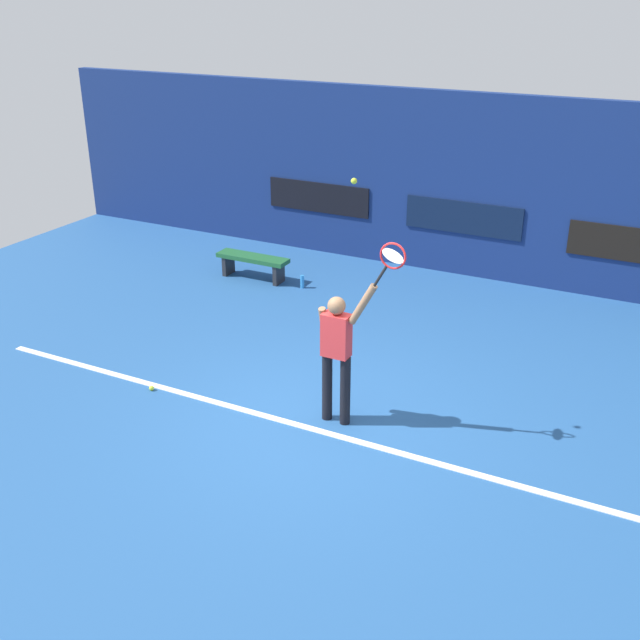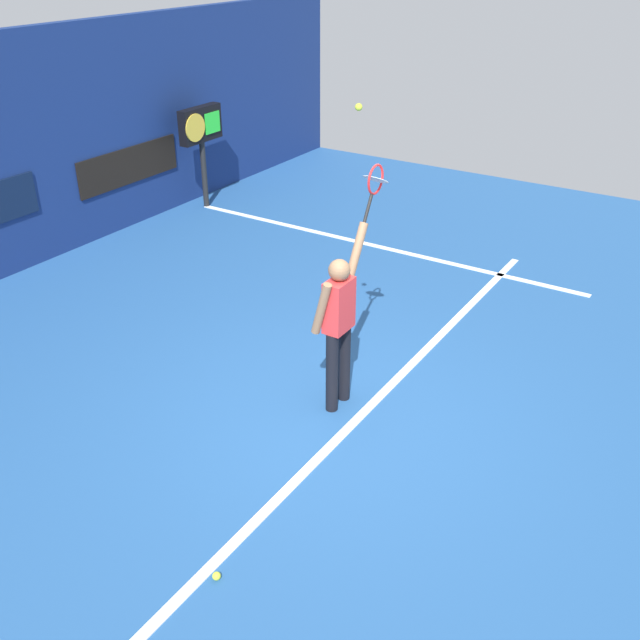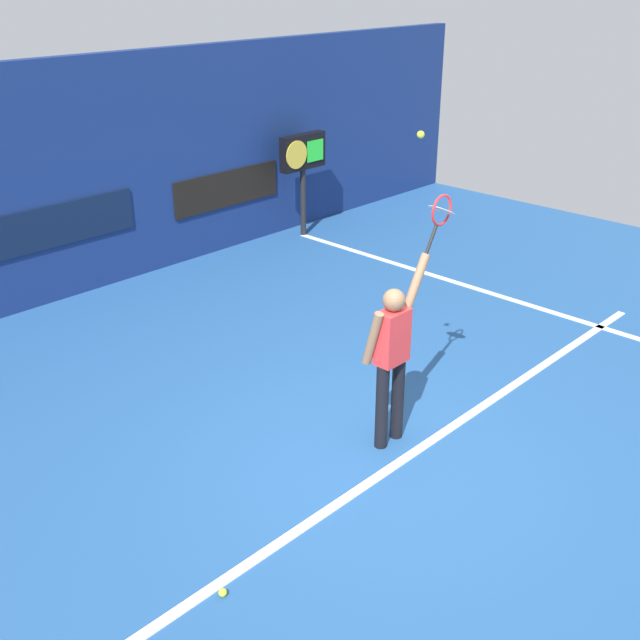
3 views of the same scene
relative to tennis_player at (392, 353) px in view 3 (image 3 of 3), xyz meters
The scene contains 11 objects.
ground_plane 1.04m from the tennis_player, 146.19° to the right, with size 18.00×18.00×0.00m, color #23518C.
back_wall 5.95m from the tennis_player, 92.10° to the left, with size 18.00×0.20×3.35m, color navy.
sponsor_banner_center 5.79m from the tennis_player, 92.14° to the left, with size 2.20×0.03×0.60m, color #0C1933.
sponsor_banner_starboard 6.42m from the tennis_player, 64.30° to the left, with size 2.20×0.03×0.60m, color black.
court_baseline 1.08m from the tennis_player, 123.27° to the right, with size 10.00×0.10×0.01m, color white.
court_sideline 4.62m from the tennis_player, 24.26° to the left, with size 0.10×7.00×0.01m, color white.
tennis_player is the anchor object (origin of this frame).
tennis_racket 1.43m from the tennis_player, ahead, with size 0.44×0.27×0.61m.
tennis_ball 2.11m from the tennis_player, 14.09° to the right, with size 0.07×0.07×0.07m, color #CCE033.
scoreboard_clock 6.76m from the tennis_player, 52.30° to the left, with size 0.96×0.20×1.81m.
spare_ball 2.79m from the tennis_player, behind, with size 0.07×0.07×0.07m, color #CCE033.
Camera 3 is at (-5.18, -4.05, 4.49)m, focal length 43.88 mm.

